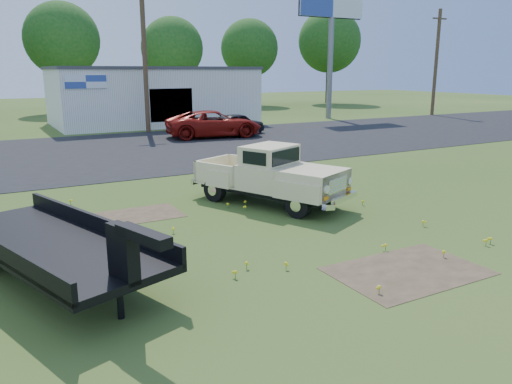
{
  "coord_description": "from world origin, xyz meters",
  "views": [
    {
      "loc": [
        -5.63,
        -9.6,
        3.88
      ],
      "look_at": [
        0.28,
        1.0,
        0.91
      ],
      "focal_mm": 35.0,
      "sensor_mm": 36.0,
      "label": 1
    }
  ],
  "objects_px": {
    "dark_sedan": "(237,124)",
    "flatbed_trailer": "(50,238)",
    "vintage_pickup_truck": "(269,175)",
    "red_pickup": "(214,124)",
    "billboard": "(332,10)"
  },
  "relations": [
    {
      "from": "dark_sedan",
      "to": "flatbed_trailer",
      "type": "bearing_deg",
      "value": 124.4
    },
    {
      "from": "dark_sedan",
      "to": "red_pickup",
      "type": "bearing_deg",
      "value": 81.95
    },
    {
      "from": "flatbed_trailer",
      "to": "dark_sedan",
      "type": "relative_size",
      "value": 1.54
    },
    {
      "from": "vintage_pickup_truck",
      "to": "dark_sedan",
      "type": "xyz_separation_m",
      "value": [
        6.6,
        15.09,
        -0.21
      ]
    },
    {
      "from": "flatbed_trailer",
      "to": "vintage_pickup_truck",
      "type": "bearing_deg",
      "value": 4.95
    },
    {
      "from": "red_pickup",
      "to": "billboard",
      "type": "bearing_deg",
      "value": -55.63
    },
    {
      "from": "billboard",
      "to": "flatbed_trailer",
      "type": "xyz_separation_m",
      "value": [
        -24.69,
        -24.02,
        -7.71
      ]
    },
    {
      "from": "billboard",
      "to": "vintage_pickup_truck",
      "type": "relative_size",
      "value": 2.27
    },
    {
      "from": "billboard",
      "to": "red_pickup",
      "type": "distance_m",
      "value": 16.75
    },
    {
      "from": "vintage_pickup_truck",
      "to": "red_pickup",
      "type": "relative_size",
      "value": 0.86
    },
    {
      "from": "red_pickup",
      "to": "dark_sedan",
      "type": "distance_m",
      "value": 1.72
    },
    {
      "from": "billboard",
      "to": "dark_sedan",
      "type": "relative_size",
      "value": 2.81
    },
    {
      "from": "flatbed_trailer",
      "to": "billboard",
      "type": "bearing_deg",
      "value": 25.77
    },
    {
      "from": "vintage_pickup_truck",
      "to": "red_pickup",
      "type": "distance_m",
      "value": 15.55
    },
    {
      "from": "red_pickup",
      "to": "dark_sedan",
      "type": "relative_size",
      "value": 1.43
    }
  ]
}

